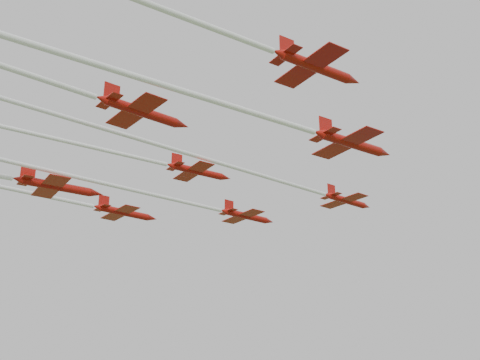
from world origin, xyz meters
The scene contains 7 objects.
jet_lead centered at (5.04, -2.34, 57.48)m, with size 25.76×63.82×2.47m.
jet_row2_left centered at (-9.99, -9.07, 55.43)m, with size 27.06×63.58×2.50m.
jet_row2_right centered at (15.64, -17.70, 56.90)m, with size 26.06×51.48×2.96m.
jet_row3_left centered at (-25.12, -11.29, 56.54)m, with size 20.64×48.44×2.71m.
jet_row3_mid centered at (-5.33, -19.34, 56.67)m, with size 22.62×43.91×2.33m.
jet_row3_right centered at (19.89, -33.81, 57.25)m, with size 22.24×43.41×2.53m.
jet_row4_right centered at (0.69, -41.38, 55.86)m, with size 22.39×55.17×2.63m.
Camera 1 is at (44.45, -71.33, 26.03)m, focal length 45.00 mm.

